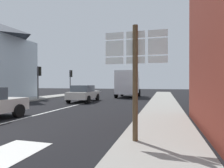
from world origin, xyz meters
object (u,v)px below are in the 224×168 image
at_px(traffic_light_far_left, 71,77).
at_px(traffic_light_near_left, 39,75).
at_px(sedan_far, 84,93).
at_px(route_sign_post, 135,70).
at_px(delivery_truck, 128,83).

relative_size(traffic_light_far_left, traffic_light_near_left, 1.02).
bearing_deg(sedan_far, traffic_light_near_left, 175.50).
height_order(sedan_far, traffic_light_far_left, traffic_light_far_left).
relative_size(sedan_far, traffic_light_near_left, 1.31).
xyz_separation_m(sedan_far, traffic_light_far_left, (-4.93, 7.00, 1.73)).
relative_size(route_sign_post, traffic_light_far_left, 0.95).
bearing_deg(sedan_far, delivery_truck, 66.28).
height_order(sedan_far, route_sign_post, route_sign_post).
bearing_deg(traffic_light_far_left, sedan_far, -54.86).
height_order(delivery_truck, traffic_light_near_left, traffic_light_near_left).
relative_size(sedan_far, delivery_truck, 0.86).
xyz_separation_m(delivery_truck, traffic_light_far_left, (-7.77, 0.55, 0.84)).
bearing_deg(delivery_truck, route_sign_post, -78.88).
height_order(delivery_truck, traffic_light_far_left, traffic_light_far_left).
bearing_deg(delivery_truck, sedan_far, -113.72).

